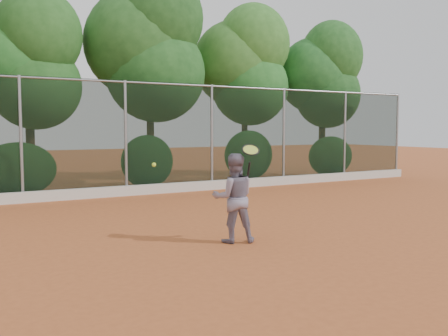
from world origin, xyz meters
TOP-DOWN VIEW (x-y plane):
  - ground at (0.00, 0.00)m, footprint 80.00×80.00m
  - concrete_curb at (0.00, 6.82)m, footprint 24.00×0.20m
  - tennis_player at (-0.44, -0.10)m, footprint 0.94×0.84m
  - chainlink_fence at (-0.00, 7.00)m, footprint 24.09×0.09m
  - foliage_backdrop at (-0.55, 8.98)m, footprint 23.70×3.63m
  - tennis_racket at (-0.18, -0.25)m, footprint 0.41×0.38m
  - tennis_ball_in_flight at (-2.14, -0.53)m, footprint 0.07×0.07m

SIDE VIEW (x-z plane):
  - ground at x=0.00m, z-range 0.00..0.00m
  - concrete_curb at x=0.00m, z-range 0.00..0.30m
  - tennis_player at x=-0.44m, z-range 0.00..1.61m
  - tennis_ball_in_flight at x=-2.14m, z-range 1.46..1.53m
  - tennis_racket at x=-0.18m, z-range 1.33..1.93m
  - chainlink_fence at x=0.00m, z-range 0.11..3.61m
  - foliage_backdrop at x=-0.55m, z-range 0.63..8.18m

